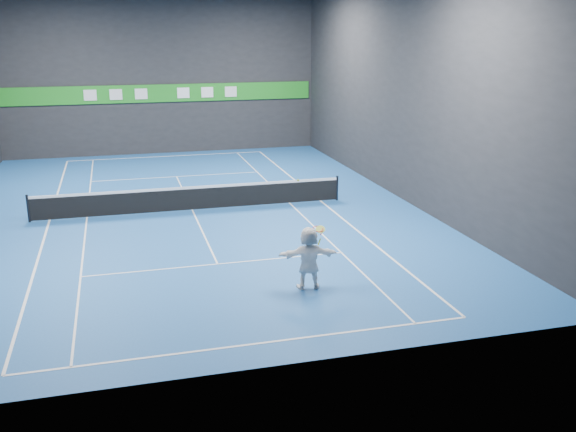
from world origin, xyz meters
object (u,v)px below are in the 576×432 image
object	(u,v)px
tennis_racket	(319,231)
tennis_net	(192,198)
tennis_ball	(298,180)
player	(309,258)

from	to	relation	value
tennis_racket	tennis_net	bearing A→B (deg)	105.61
tennis_net	tennis_ball	bearing A→B (deg)	-78.15
tennis_ball	tennis_racket	size ratio (longest dim) A/B	0.10
player	tennis_ball	size ratio (longest dim) A/B	29.22
player	tennis_racket	size ratio (longest dim) A/B	3.02
player	tennis_ball	distance (m)	2.28
tennis_ball	tennis_racket	bearing A→B (deg)	3.57
player	tennis_net	size ratio (longest dim) A/B	0.14
tennis_net	tennis_racket	xyz separation A→B (m)	(2.49, -8.92, 1.13)
player	tennis_net	world-z (taller)	player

